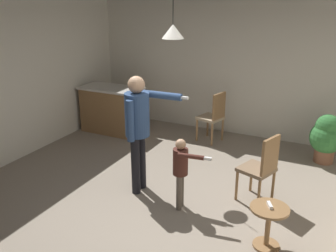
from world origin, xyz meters
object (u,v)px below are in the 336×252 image
object	(u,v)px
dining_chair_near_wall	(261,167)
potted_plant_corner	(327,136)
side_table_by_couch	(268,222)
dining_chair_by_counter	(213,115)
person_adult	(138,122)
kitchen_counter	(112,109)
spare_remote_on_table	(270,205)
person_child	(181,166)

from	to	relation	value
dining_chair_near_wall	potted_plant_corner	size ratio (longest dim) A/B	1.17
side_table_by_couch	dining_chair_by_counter	size ratio (longest dim) A/B	0.52
potted_plant_corner	dining_chair_near_wall	bearing A→B (deg)	-111.06
person_adult	dining_chair_by_counter	world-z (taller)	person_adult
kitchen_counter	spare_remote_on_table	xyz separation A→B (m)	(3.74, -2.39, 0.06)
side_table_by_couch	potted_plant_corner	bearing A→B (deg)	82.09
person_adult	person_child	distance (m)	0.88
kitchen_counter	side_table_by_couch	xyz separation A→B (m)	(3.75, -2.41, -0.15)
kitchen_counter	potted_plant_corner	size ratio (longest dim) A/B	1.47
kitchen_counter	potted_plant_corner	bearing A→B (deg)	4.69
side_table_by_couch	person_adult	distance (m)	2.16
kitchen_counter	dining_chair_near_wall	xyz separation A→B (m)	(3.44, -1.47, 0.07)
dining_chair_by_counter	dining_chair_near_wall	size ratio (longest dim) A/B	1.00
kitchen_counter	dining_chair_by_counter	distance (m)	2.13
side_table_by_couch	spare_remote_on_table	distance (m)	0.21
spare_remote_on_table	person_adult	bearing A→B (deg)	166.36
side_table_by_couch	dining_chair_near_wall	world-z (taller)	dining_chair_near_wall
kitchen_counter	dining_chair_near_wall	distance (m)	3.74
person_adult	person_child	xyz separation A→B (m)	(0.74, -0.18, -0.44)
person_adult	person_child	bearing A→B (deg)	73.88
side_table_by_couch	dining_chair_near_wall	bearing A→B (deg)	108.45
side_table_by_couch	spare_remote_on_table	size ratio (longest dim) A/B	4.00
person_child	dining_chair_near_wall	distance (m)	1.11
kitchen_counter	side_table_by_couch	bearing A→B (deg)	-32.67
side_table_by_couch	spare_remote_on_table	bearing A→B (deg)	112.93
dining_chair_by_counter	potted_plant_corner	size ratio (longest dim) A/B	1.17
kitchen_counter	person_adult	xyz separation A→B (m)	(1.78, -1.91, 0.59)
person_child	spare_remote_on_table	bearing A→B (deg)	68.50
side_table_by_couch	person_child	xyz separation A→B (m)	(-1.23, 0.32, 0.30)
kitchen_counter	person_child	distance (m)	3.28
person_child	potted_plant_corner	bearing A→B (deg)	138.72
side_table_by_couch	potted_plant_corner	xyz separation A→B (m)	(0.38, 2.75, 0.14)
person_adult	dining_chair_by_counter	xyz separation A→B (m)	(0.31, 2.29, -0.52)
side_table_by_couch	spare_remote_on_table	xyz separation A→B (m)	(-0.01, 0.02, 0.21)
kitchen_counter	person_child	xyz separation A→B (m)	(2.52, -2.09, 0.15)
side_table_by_couch	dining_chair_by_counter	xyz separation A→B (m)	(-1.66, 2.78, 0.22)
side_table_by_couch	person_adult	world-z (taller)	person_adult
dining_chair_by_counter	spare_remote_on_table	size ratio (longest dim) A/B	7.69
spare_remote_on_table	dining_chair_by_counter	bearing A→B (deg)	120.88
kitchen_counter	spare_remote_on_table	bearing A→B (deg)	-32.53
spare_remote_on_table	potted_plant_corner	bearing A→B (deg)	81.89
kitchen_counter	potted_plant_corner	xyz separation A→B (m)	(4.13, 0.34, -0.01)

